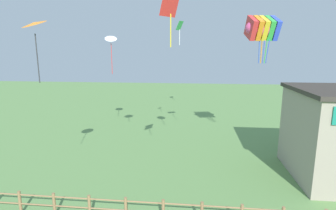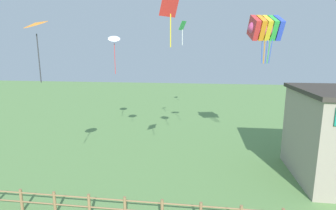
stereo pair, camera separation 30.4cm
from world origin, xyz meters
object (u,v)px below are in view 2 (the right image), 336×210
Objects in this scene: kite_green_diamond at (182,29)px; kite_red_diamond at (171,4)px; kite_rainbow_parafoil at (265,28)px; kite_orange_delta at (36,25)px; kite_white_delta at (114,40)px.

kite_green_diamond is 9.47m from kite_red_diamond.
kite_rainbow_parafoil reaches higher than kite_orange_delta.
kite_red_diamond reaches higher than kite_green_diamond.
kite_orange_delta reaches higher than kite_white_delta.
kite_red_diamond is at bearing -88.75° from kite_green_diamond.
kite_green_diamond is at bearing 91.25° from kite_red_diamond.
kite_red_diamond is at bearing 6.07° from kite_orange_delta.
kite_green_diamond is 5.77m from kite_white_delta.
kite_rainbow_parafoil is 13.96m from kite_orange_delta.
kite_white_delta is 11.31m from kite_red_diamond.
kite_orange_delta is at bearing -146.93° from kite_rainbow_parafoil.
kite_orange_delta is at bearing -173.93° from kite_red_diamond.
kite_red_diamond is (5.92, -9.58, 1.08)m from kite_white_delta.
kite_green_diamond is 0.64× the size of kite_orange_delta.
kite_rainbow_parafoil is 1.74× the size of kite_green_diamond.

